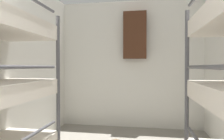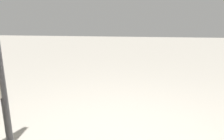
# 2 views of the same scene
# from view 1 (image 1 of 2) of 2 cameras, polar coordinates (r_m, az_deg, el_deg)

# --- Properties ---
(wall_back) EXTENTS (2.89, 0.06, 2.51)m
(wall_back) POSITION_cam_1_polar(r_m,az_deg,el_deg) (4.00, 5.31, 1.66)
(wall_back) COLOR silver
(wall_back) RESTS_ON ground_plane
(hanging_coat) EXTENTS (0.44, 0.12, 0.90)m
(hanging_coat) POSITION_cam_1_polar(r_m,az_deg,el_deg) (3.89, 6.55, 9.86)
(hanging_coat) COLOR #472819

